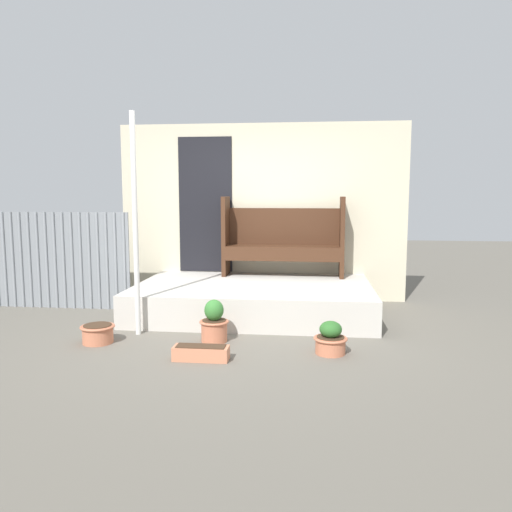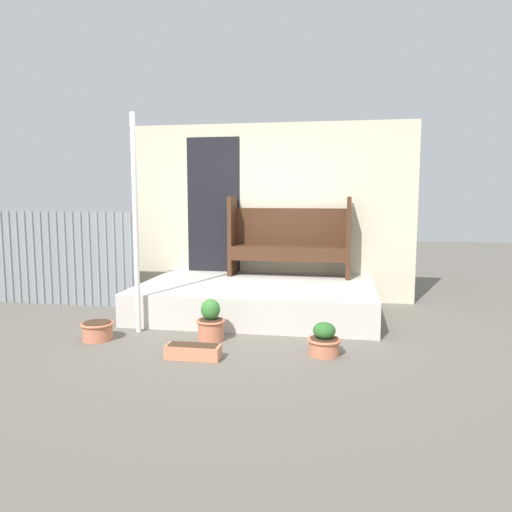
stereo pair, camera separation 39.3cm
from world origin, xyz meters
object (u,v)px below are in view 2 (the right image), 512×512
Objects in this scene: support_post at (136,225)px; planter_box_rect at (193,352)px; flower_pot_left at (97,330)px; flower_pot_right at (324,341)px; flower_pot_middle at (211,323)px; bench at (289,237)px.

planter_box_rect is (0.90, -0.79, -1.16)m from support_post.
flower_pot_right is at bearing -2.07° from flower_pot_left.
flower_pot_middle is (1.22, 0.19, 0.09)m from flower_pot_left.
support_post is at bearing 138.63° from planter_box_rect.
support_post is 7.28× the size of flower_pot_right.
bench is 5.10× the size of flower_pot_right.
flower_pot_left is 0.79× the size of flower_pot_middle.
flower_pot_right is at bearing -74.64° from bench.
flower_pot_right is (2.13, -0.46, -1.09)m from support_post.
planter_box_rect is at bearing -19.09° from flower_pot_left.
flower_pot_left is (-0.31, -0.37, -1.12)m from support_post.
bench reaches higher than flower_pot_right.
flower_pot_left is 1.24m from flower_pot_middle.
support_post reaches higher than flower_pot_middle.
bench is 2.50m from flower_pot_right.
planter_box_rect is at bearing -102.96° from bench.
flower_pot_middle reaches higher than planter_box_rect.
support_post is at bearing 168.40° from flower_pot_middle.
flower_pot_right is 1.28m from planter_box_rect.
planter_box_rect is (-1.23, -0.33, -0.07)m from flower_pot_right.
flower_pot_middle is at bearing 8.66° from flower_pot_left.
support_post reaches higher than flower_pot_left.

